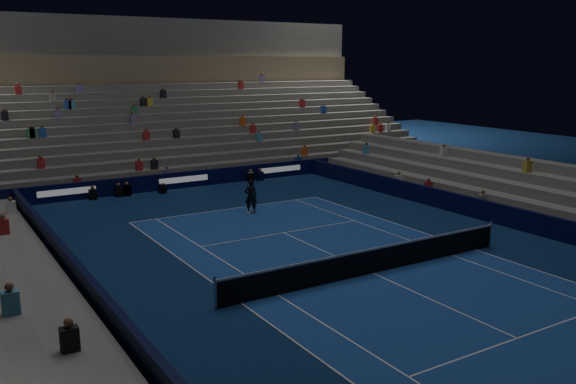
% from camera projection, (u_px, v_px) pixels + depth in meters
% --- Properties ---
extents(ground, '(90.00, 90.00, 0.00)m').
position_uv_depth(ground, '(373.00, 273.00, 22.53)').
color(ground, '#0C224C').
rests_on(ground, ground).
extents(court_surface, '(10.97, 23.77, 0.01)m').
position_uv_depth(court_surface, '(373.00, 273.00, 22.53)').
color(court_surface, navy).
rests_on(court_surface, ground).
extents(sponsor_barrier_far, '(44.00, 0.25, 1.00)m').
position_uv_depth(sponsor_barrier_far, '(183.00, 180.00, 37.83)').
color(sponsor_barrier_far, black).
rests_on(sponsor_barrier_far, ground).
extents(sponsor_barrier_east, '(0.25, 37.00, 1.00)m').
position_uv_depth(sponsor_barrier_east, '(540.00, 224.00, 27.41)').
color(sponsor_barrier_east, '#080A32').
rests_on(sponsor_barrier_east, ground).
extents(sponsor_barrier_west, '(0.25, 37.00, 1.00)m').
position_uv_depth(sponsor_barrier_west, '(111.00, 317.00, 17.45)').
color(sponsor_barrier_west, black).
rests_on(sponsor_barrier_west, ground).
extents(grandstand_main, '(44.00, 15.20, 11.20)m').
position_uv_depth(grandstand_main, '(133.00, 121.00, 45.05)').
color(grandstand_main, '#60615C').
rests_on(grandstand_main, ground).
extents(tennis_net, '(12.90, 0.10, 1.10)m').
position_uv_depth(tennis_net, '(373.00, 260.00, 22.43)').
color(tennis_net, '#B2B2B7').
rests_on(tennis_net, ground).
extents(tennis_player, '(0.75, 0.61, 1.77)m').
position_uv_depth(tennis_player, '(251.00, 197.00, 31.33)').
color(tennis_player, black).
rests_on(tennis_player, ground).
extents(broadcast_camera, '(0.43, 0.85, 0.53)m').
position_uv_depth(broadcast_camera, '(163.00, 188.00, 36.33)').
color(broadcast_camera, black).
rests_on(broadcast_camera, ground).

